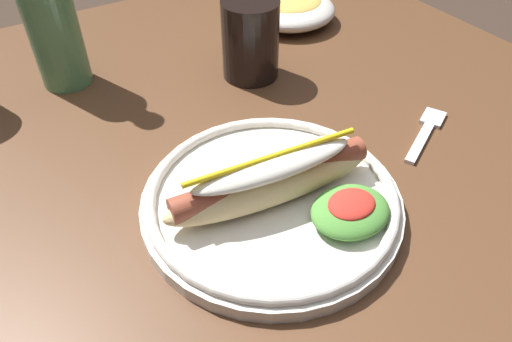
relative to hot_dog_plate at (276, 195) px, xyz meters
name	(u,v)px	position (x,y,z in m)	size (l,w,h in m)	color
dining_table	(202,206)	(-0.02, 0.14, -0.13)	(1.11, 0.92, 0.74)	#51331E
hot_dog_plate	(276,195)	(0.00, 0.00, 0.00)	(0.27, 0.27, 0.08)	silver
fork	(426,131)	(0.24, 0.01, -0.02)	(0.12, 0.07, 0.00)	silver
soda_cup	(250,40)	(0.12, 0.25, 0.03)	(0.08, 0.08, 0.11)	black
glass_bottle	(49,13)	(-0.11, 0.37, 0.08)	(0.07, 0.07, 0.27)	#4C7F51
side_bowl	(289,8)	(0.27, 0.36, 0.00)	(0.16, 0.16, 0.05)	silver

